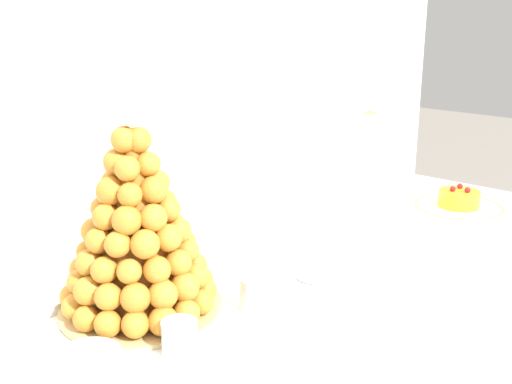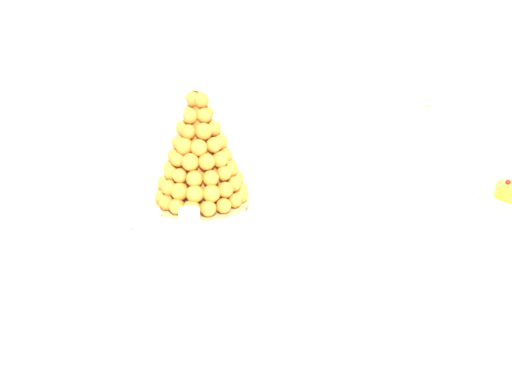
# 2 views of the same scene
# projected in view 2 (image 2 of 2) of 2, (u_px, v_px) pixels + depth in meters

# --- Properties ---
(backdrop_wall) EXTENTS (4.80, 0.10, 2.50)m
(backdrop_wall) POSITION_uv_depth(u_px,v_px,m) (210.00, 3.00, 1.87)
(backdrop_wall) COLOR silver
(backdrop_wall) RESTS_ON ground_plane
(buffet_table) EXTENTS (1.75, 1.03, 0.76)m
(buffet_table) POSITION_uv_depth(u_px,v_px,m) (281.00, 252.00, 1.25)
(buffet_table) COLOR brown
(buffet_table) RESTS_ON ground_plane
(serving_tray) EXTENTS (0.68, 0.34, 0.02)m
(serving_tray) POSITION_uv_depth(u_px,v_px,m) (220.00, 213.00, 1.24)
(serving_tray) COLOR white
(serving_tray) RESTS_ON buffet_table
(croquembouche) EXTENTS (0.26, 0.26, 0.34)m
(croquembouche) POSITION_uv_depth(u_px,v_px,m) (200.00, 156.00, 1.24)
(croquembouche) COLOR tan
(croquembouche) RESTS_ON serving_tray
(dessert_cup_left) EXTENTS (0.06, 0.06, 0.05)m
(dessert_cup_left) POSITION_uv_depth(u_px,v_px,m) (118.00, 226.00, 1.11)
(dessert_cup_left) COLOR silver
(dessert_cup_left) RESTS_ON serving_tray
(dessert_cup_mid_left) EXTENTS (0.05, 0.05, 0.05)m
(dessert_cup_mid_left) POSITION_uv_depth(u_px,v_px,m) (189.00, 220.00, 1.15)
(dessert_cup_mid_left) COLOR silver
(dessert_cup_mid_left) RESTS_ON serving_tray
(dessert_cup_centre) EXTENTS (0.06, 0.06, 0.05)m
(dessert_cup_centre) POSITION_uv_depth(u_px,v_px,m) (261.00, 212.00, 1.18)
(dessert_cup_centre) COLOR silver
(dessert_cup_centre) RESTS_ON serving_tray
(dessert_cup_mid_right) EXTENTS (0.06, 0.06, 0.05)m
(dessert_cup_mid_right) POSITION_uv_depth(u_px,v_px,m) (321.00, 206.00, 1.22)
(dessert_cup_mid_right) COLOR silver
(dessert_cup_mid_right) RESTS_ON serving_tray
(creme_brulee_ramekin) EXTENTS (0.09, 0.09, 0.02)m
(creme_brulee_ramekin) POSITION_uv_depth(u_px,v_px,m) (143.00, 217.00, 1.18)
(creme_brulee_ramekin) COLOR white
(creme_brulee_ramekin) RESTS_ON serving_tray
(macaron_goblet) EXTENTS (0.13, 0.12, 0.26)m
(macaron_goblet) POSITION_uv_depth(u_px,v_px,m) (420.00, 138.00, 1.34)
(macaron_goblet) COLOR white
(macaron_goblet) RESTS_ON buffet_table
(wine_glass) EXTENTS (0.08, 0.08, 0.15)m
(wine_glass) POSITION_uv_depth(u_px,v_px,m) (93.00, 163.00, 1.29)
(wine_glass) COLOR silver
(wine_glass) RESTS_ON buffet_table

